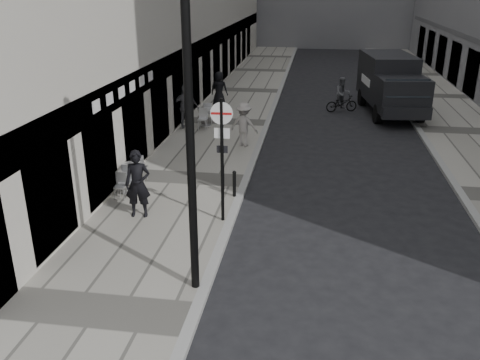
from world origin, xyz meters
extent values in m
cube|color=#9B978C|center=(-2.00, 18.00, 0.06)|extent=(4.00, 60.00, 0.12)
cube|color=#9B978C|center=(9.00, 18.00, 0.06)|extent=(4.00, 60.00, 0.12)
imported|color=black|center=(-2.62, 7.19, 1.10)|extent=(0.78, 0.57, 1.96)
cylinder|color=black|center=(-0.20, 7.26, 1.87)|extent=(0.09, 0.09, 3.49)
cylinder|color=white|center=(-0.20, 7.26, 3.21)|extent=(0.60, 0.06, 0.60)
cube|color=#B21414|center=(-0.20, 7.24, 3.21)|extent=(0.55, 0.04, 0.06)
cube|color=white|center=(-0.20, 7.29, 2.66)|extent=(0.42, 0.04, 0.28)
cylinder|color=black|center=(-0.20, 3.87, 3.45)|extent=(0.18, 0.18, 6.66)
cylinder|color=black|center=(-0.15, 8.99, 0.52)|extent=(0.11, 0.11, 0.79)
cylinder|color=black|center=(-0.60, 9.43, 0.53)|extent=(0.11, 0.11, 0.81)
cylinder|color=black|center=(5.24, 19.16, 0.46)|extent=(0.43, 0.95, 0.91)
cylinder|color=black|center=(7.23, 19.41, 0.46)|extent=(0.43, 0.95, 0.91)
cylinder|color=black|center=(4.77, 23.02, 0.46)|extent=(0.43, 0.95, 0.91)
cylinder|color=black|center=(6.76, 23.26, 0.46)|extent=(0.43, 0.95, 0.91)
cube|color=black|center=(5.88, 22.23, 1.77)|extent=(2.77, 4.36, 2.28)
cube|color=black|center=(6.25, 19.17, 1.43)|extent=(2.52, 2.32, 1.60)
cube|color=#1E2328|center=(6.35, 18.32, 1.88)|extent=(2.03, 0.64, 0.84)
imported|color=black|center=(3.59, 21.28, 0.44)|extent=(1.78, 1.11, 0.88)
imported|color=#4E4F53|center=(3.59, 21.28, 0.98)|extent=(0.97, 0.87, 1.67)
imported|color=#535358|center=(-3.60, 16.48, 1.11)|extent=(1.21, 0.62, 1.98)
imported|color=#9E9792|center=(-0.60, 14.25, 1.02)|extent=(1.27, 0.88, 1.79)
imported|color=black|center=(-2.92, 21.09, 1.05)|extent=(0.97, 0.69, 1.86)
cylinder|color=#A7A8AA|center=(-3.60, 8.80, 0.13)|extent=(0.40, 0.40, 0.03)
cylinder|color=#A7A8AA|center=(-3.60, 8.80, 0.47)|extent=(0.05, 0.05, 0.68)
cylinder|color=#A7A8AA|center=(-3.60, 8.80, 0.81)|extent=(0.64, 0.64, 0.03)
cylinder|color=silver|center=(-3.49, 9.18, 0.14)|extent=(0.47, 0.47, 0.03)
cylinder|color=silver|center=(-3.49, 9.18, 0.53)|extent=(0.06, 0.06, 0.79)
cylinder|color=silver|center=(-3.49, 9.18, 0.92)|extent=(0.75, 0.75, 0.03)
cylinder|color=silver|center=(-2.80, 17.05, 0.14)|extent=(0.47, 0.47, 0.03)
cylinder|color=silver|center=(-2.80, 17.05, 0.53)|extent=(0.06, 0.06, 0.79)
cylinder|color=silver|center=(-2.80, 17.05, 0.92)|extent=(0.75, 0.75, 0.03)
camera|label=1|loc=(2.21, -5.53, 6.44)|focal=38.00mm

